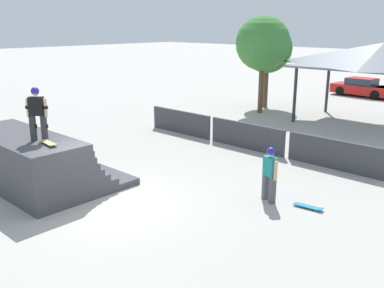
{
  "coord_description": "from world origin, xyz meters",
  "views": [
    {
      "loc": [
        9.37,
        -6.52,
        4.9
      ],
      "look_at": [
        -0.29,
        3.86,
        0.91
      ],
      "focal_mm": 40.0,
      "sensor_mm": 36.0,
      "label": 1
    }
  ],
  "objects": [
    {
      "name": "pavilion_shelter",
      "position": [
        1.95,
        14.74,
        3.41
      ],
      "size": [
        8.21,
        4.28,
        4.06
      ],
      "color": "#2D2D33",
      "rests_on": "ground"
    },
    {
      "name": "quarter_pipe_ramp",
      "position": [
        -2.95,
        -0.61,
        0.73
      ],
      "size": [
        4.91,
        3.48,
        1.66
      ],
      "color": "#424247",
      "rests_on": "ground"
    },
    {
      "name": "bystander_walking",
      "position": [
        3.23,
        3.29,
        0.94
      ],
      "size": [
        0.62,
        0.35,
        1.61
      ],
      "rotation": [
        0.0,
        0.0,
        2.77
      ],
      "color": "#4C4C51",
      "rests_on": "ground"
    },
    {
      "name": "ground_plane",
      "position": [
        0.0,
        0.0,
        0.0
      ],
      "size": [
        160.0,
        160.0,
        0.0
      ],
      "primitive_type": "plane",
      "color": "#ADA8A0"
    },
    {
      "name": "barrier_fence",
      "position": [
        -0.42,
        7.26,
        0.53
      ],
      "size": [
        11.0,
        0.12,
        1.05
      ],
      "color": "#3D3D42",
      "rests_on": "ground"
    },
    {
      "name": "skateboard_on_deck",
      "position": [
        -1.34,
        -0.87,
        1.72
      ],
      "size": [
        0.85,
        0.3,
        0.09
      ],
      "rotation": [
        0.0,
        0.0,
        -0.13
      ],
      "color": "green",
      "rests_on": "quarter_pipe_ramp"
    },
    {
      "name": "tree_far_back",
      "position": [
        -4.15,
        13.71,
        3.86
      ],
      "size": [
        2.99,
        2.99,
        5.38
      ],
      "color": "brown",
      "rests_on": "ground"
    },
    {
      "name": "skateboard_on_ground",
      "position": [
        4.35,
        3.61,
        0.06
      ],
      "size": [
        0.83,
        0.3,
        0.09
      ],
      "rotation": [
        0.0,
        0.0,
        0.12
      ],
      "color": "blue",
      "rests_on": "ground"
    },
    {
      "name": "parked_car_red",
      "position": [
        -2.22,
        23.43,
        0.6
      ],
      "size": [
        4.21,
        1.89,
        1.27
      ],
      "rotation": [
        0.0,
        0.0,
        -0.07
      ],
      "color": "red",
      "rests_on": "ground"
    },
    {
      "name": "tree_beside_pavilion",
      "position": [
        -4.96,
        15.44,
        3.49
      ],
      "size": [
        2.9,
        2.9,
        4.96
      ],
      "color": "brown",
      "rests_on": "ground"
    },
    {
      "name": "skater_on_deck",
      "position": [
        -1.93,
        -0.82,
        2.55
      ],
      "size": [
        0.6,
        0.53,
        1.55
      ],
      "rotation": [
        0.0,
        0.0,
        0.69
      ],
      "color": "#2D2D33",
      "rests_on": "quarter_pipe_ramp"
    }
  ]
}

